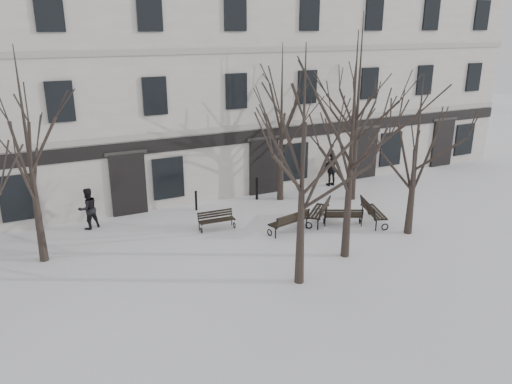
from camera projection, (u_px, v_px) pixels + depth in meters
ground at (277, 269)px, 18.10m from camera, size 100.00×100.00×0.00m
building at (166, 81)px, 27.40m from camera, size 40.40×10.20×11.40m
tree_1 at (303, 141)px, 15.61m from camera, size 5.55×5.55×7.93m
tree_2 at (353, 122)px, 17.51m from camera, size 5.79×5.79×8.27m
tree_3 at (418, 137)px, 19.94m from camera, size 4.67×4.67×6.67m
tree_4 at (26, 132)px, 17.22m from camera, size 5.48×5.48×7.82m
tree_5 at (282, 105)px, 23.89m from camera, size 5.38×5.38×7.69m
tree_6 at (359, 87)px, 23.68m from camera, size 6.33×6.33×9.04m
bench_1 at (290, 221)px, 21.15m from camera, size 1.98×1.08×0.95m
bench_2 at (343, 216)px, 21.89m from camera, size 1.75×1.28×0.85m
bench_3 at (216, 219)px, 21.56m from camera, size 1.61×0.66×0.80m
bench_4 at (320, 211)px, 22.28m from camera, size 1.88×1.86×0.99m
bench_5 at (372, 211)px, 22.21m from camera, size 1.35×2.10×1.01m
bollard_a at (196, 200)px, 23.73m from camera, size 0.13×0.13×0.98m
bollard_b at (257, 188)px, 25.19m from camera, size 0.15×0.15×1.17m
pedestrian_b at (90, 228)px, 21.75m from camera, size 1.08×0.96×1.82m
pedestrian_c at (331, 186)px, 27.58m from camera, size 1.11×0.50×1.87m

